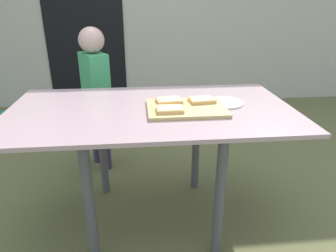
% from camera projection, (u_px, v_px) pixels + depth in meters
% --- Properties ---
extents(ground_plane, '(16.00, 16.00, 0.00)m').
position_uv_depth(ground_plane, '(153.00, 218.00, 1.89)').
color(ground_plane, brown).
extents(house_door, '(0.90, 0.02, 2.00)m').
position_uv_depth(house_door, '(84.00, 21.00, 3.51)').
color(house_door, black).
rests_on(house_door, ground).
extents(dining_table, '(1.49, 0.83, 0.71)m').
position_uv_depth(dining_table, '(151.00, 124.00, 1.65)').
color(dining_table, '#AF9297').
rests_on(dining_table, ground).
extents(cutting_board, '(0.40, 0.30, 0.02)m').
position_uv_depth(cutting_board, '(186.00, 108.00, 1.58)').
color(cutting_board, tan).
rests_on(cutting_board, dining_table).
extents(pizza_slice_far_left, '(0.14, 0.12, 0.02)m').
position_uv_depth(pizza_slice_far_left, '(169.00, 101.00, 1.64)').
color(pizza_slice_far_left, '#E9AF64').
rests_on(pizza_slice_far_left, cutting_board).
extents(pizza_slice_far_right, '(0.14, 0.11, 0.02)m').
position_uv_depth(pizza_slice_far_right, '(202.00, 100.00, 1.65)').
color(pizza_slice_far_right, '#E9AF64').
rests_on(pizza_slice_far_right, cutting_board).
extents(pizza_slice_near_left, '(0.13, 0.10, 0.02)m').
position_uv_depth(pizza_slice_near_left, '(170.00, 109.00, 1.51)').
color(pizza_slice_near_left, '#E9AF64').
rests_on(pizza_slice_near_left, cutting_board).
extents(plate_white_right, '(0.20, 0.20, 0.01)m').
position_uv_depth(plate_white_right, '(224.00, 103.00, 1.68)').
color(plate_white_right, white).
rests_on(plate_white_right, dining_table).
extents(child_left, '(0.24, 0.28, 1.07)m').
position_uv_depth(child_left, '(96.00, 90.00, 2.26)').
color(child_left, '#392F49').
rests_on(child_left, ground).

